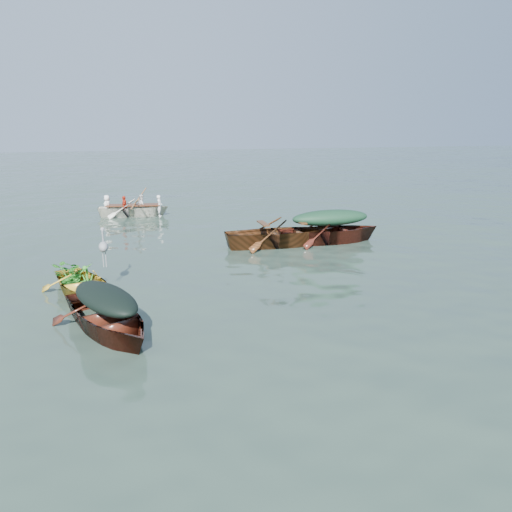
# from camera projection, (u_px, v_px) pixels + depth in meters

# --- Properties ---
(ground) EXTENTS (140.00, 140.00, 0.00)m
(ground) POSITION_uv_depth(u_px,v_px,m) (271.00, 302.00, 10.97)
(ground) COLOR #304338
(ground) RESTS_ON ground
(yellow_dinghy) EXTENTS (2.46, 3.61, 0.90)m
(yellow_dinghy) POSITION_uv_depth(u_px,v_px,m) (84.00, 296.00, 11.33)
(yellow_dinghy) COLOR #BE8725
(yellow_dinghy) RESTS_ON ground
(dark_covered_boat) EXTENTS (2.86, 4.19, 1.00)m
(dark_covered_boat) POSITION_uv_depth(u_px,v_px,m) (108.00, 332.00, 9.37)
(dark_covered_boat) COLOR #4D1B12
(dark_covered_boat) RESTS_ON ground
(green_tarp_boat) EXTENTS (4.81, 1.51, 1.15)m
(green_tarp_boat) POSITION_uv_depth(u_px,v_px,m) (329.00, 243.00, 16.50)
(green_tarp_boat) COLOR #511C13
(green_tarp_boat) RESTS_ON ground
(open_wooden_boat) EXTENTS (5.09, 1.68, 1.22)m
(open_wooden_boat) POSITION_uv_depth(u_px,v_px,m) (281.00, 246.00, 16.05)
(open_wooden_boat) COLOR #5B2F16
(open_wooden_boat) RESTS_ON ground
(rowed_boat) EXTENTS (4.21, 1.80, 0.96)m
(rowed_boat) POSITION_uv_depth(u_px,v_px,m) (134.00, 216.00, 21.25)
(rowed_boat) COLOR white
(rowed_boat) RESTS_ON ground
(dark_tarp_cover) EXTENTS (1.57, 2.31, 0.40)m
(dark_tarp_cover) POSITION_uv_depth(u_px,v_px,m) (105.00, 297.00, 9.19)
(dark_tarp_cover) COLOR black
(dark_tarp_cover) RESTS_ON dark_covered_boat
(green_tarp_cover) EXTENTS (2.64, 0.83, 0.52)m
(green_tarp_cover) POSITION_uv_depth(u_px,v_px,m) (330.00, 218.00, 16.28)
(green_tarp_cover) COLOR #173925
(green_tarp_cover) RESTS_ON green_tarp_boat
(thwart_benches) EXTENTS (2.55, 1.00, 0.04)m
(thwart_benches) POSITION_uv_depth(u_px,v_px,m) (282.00, 227.00, 15.89)
(thwart_benches) COLOR #462510
(thwart_benches) RESTS_ON open_wooden_boat
(heron) EXTENTS (0.40, 0.47, 0.92)m
(heron) POSITION_uv_depth(u_px,v_px,m) (104.00, 253.00, 11.44)
(heron) COLOR #919599
(heron) RESTS_ON yellow_dinghy
(dinghy_weeds) EXTENTS (0.96, 1.08, 0.60)m
(dinghy_weeds) POSITION_uv_depth(u_px,v_px,m) (75.00, 259.00, 11.58)
(dinghy_weeds) COLOR #296E1C
(dinghy_weeds) RESTS_ON yellow_dinghy
(rowers) EXTENTS (2.99, 1.51, 0.76)m
(rowers) POSITION_uv_depth(u_px,v_px,m) (133.00, 196.00, 21.03)
(rowers) COLOR white
(rowers) RESTS_ON rowed_boat
(oars) EXTENTS (0.97, 2.66, 0.06)m
(oars) POSITION_uv_depth(u_px,v_px,m) (133.00, 204.00, 21.12)
(oars) COLOR brown
(oars) RESTS_ON rowed_boat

